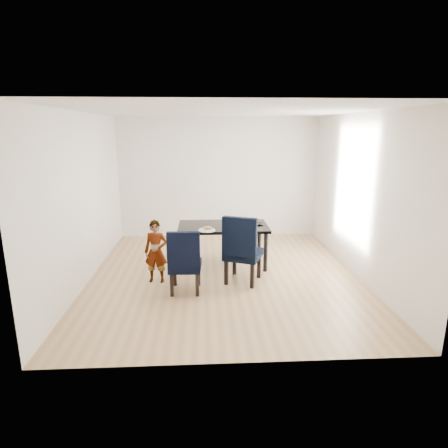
{
  "coord_description": "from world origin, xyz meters",
  "views": [
    {
      "loc": [
        -0.34,
        -5.99,
        2.43
      ],
      "look_at": [
        0.0,
        0.2,
        0.85
      ],
      "focal_mm": 30.0,
      "sensor_mm": 36.0,
      "label": 1
    }
  ],
  "objects": [
    {
      "name": "chair_left",
      "position": [
        -0.64,
        -0.61,
        0.5
      ],
      "size": [
        0.5,
        0.52,
        1.0
      ],
      "primitive_type": "cube",
      "rotation": [
        0.0,
        0.0,
        -0.05
      ],
      "color": "black",
      "rests_on": "floor"
    },
    {
      "name": "wall_front",
      "position": [
        0.0,
        -2.5,
        1.35
      ],
      "size": [
        4.5,
        0.01,
        2.7
      ],
      "primitive_type": "cube",
      "color": "silver",
      "rests_on": "ground"
    },
    {
      "name": "plate",
      "position": [
        -0.3,
        0.15,
        0.76
      ],
      "size": [
        0.39,
        0.39,
        0.02
      ],
      "primitive_type": "cylinder",
      "rotation": [
        0.0,
        0.0,
        0.43
      ],
      "color": "silver",
      "rests_on": "dining_table"
    },
    {
      "name": "child",
      "position": [
        -1.12,
        -0.22,
        0.51
      ],
      "size": [
        0.4,
        0.29,
        1.03
      ],
      "primitive_type": "imported",
      "rotation": [
        0.0,
        0.0,
        -0.12
      ],
      "color": "red",
      "rests_on": "floor"
    },
    {
      "name": "laptop",
      "position": [
        0.54,
        0.55,
        0.76
      ],
      "size": [
        0.41,
        0.34,
        0.03
      ],
      "primitive_type": "imported",
      "rotation": [
        0.0,
        0.0,
        3.52
      ],
      "color": "black",
      "rests_on": "dining_table"
    },
    {
      "name": "sandwich",
      "position": [
        -0.28,
        0.15,
        0.8
      ],
      "size": [
        0.18,
        0.14,
        0.07
      ],
      "primitive_type": "ellipsoid",
      "rotation": [
        0.0,
        0.0,
        -0.41
      ],
      "color": "#AE733E",
      "rests_on": "plate"
    },
    {
      "name": "ceiling",
      "position": [
        0.0,
        0.0,
        2.71
      ],
      "size": [
        4.5,
        5.0,
        0.01
      ],
      "primitive_type": "cube",
      "color": "white",
      "rests_on": "wall_back"
    },
    {
      "name": "chair_right",
      "position": [
        0.29,
        -0.28,
        0.56
      ],
      "size": [
        0.71,
        0.72,
        1.13
      ],
      "primitive_type": "cube",
      "rotation": [
        0.0,
        0.0,
        -0.38
      ],
      "color": "black",
      "rests_on": "floor"
    },
    {
      "name": "cable_tangle",
      "position": [
        0.15,
        0.53,
        0.75
      ],
      "size": [
        0.18,
        0.18,
        0.01
      ],
      "primitive_type": "torus",
      "rotation": [
        0.0,
        0.0,
        0.13
      ],
      "color": "black",
      "rests_on": "dining_table"
    },
    {
      "name": "wall_right",
      "position": [
        2.25,
        0.0,
        1.35
      ],
      "size": [
        0.01,
        5.0,
        2.7
      ],
      "primitive_type": "cube",
      "color": "silver",
      "rests_on": "ground"
    },
    {
      "name": "wall_back",
      "position": [
        0.0,
        2.5,
        1.35
      ],
      "size": [
        4.5,
        0.01,
        2.7
      ],
      "primitive_type": "cube",
      "color": "white",
      "rests_on": "ground"
    },
    {
      "name": "floor",
      "position": [
        0.0,
        0.0,
        -0.01
      ],
      "size": [
        4.5,
        5.0,
        0.01
      ],
      "primitive_type": "cube",
      "color": "tan",
      "rests_on": "ground"
    },
    {
      "name": "wall_left",
      "position": [
        -2.25,
        0.0,
        1.35
      ],
      "size": [
        0.01,
        5.0,
        2.7
      ],
      "primitive_type": "cube",
      "color": "silver",
      "rests_on": "ground"
    },
    {
      "name": "dining_table",
      "position": [
        0.0,
        0.5,
        0.38
      ],
      "size": [
        1.6,
        0.9,
        0.75
      ],
      "primitive_type": "cube",
      "color": "black",
      "rests_on": "floor"
    }
  ]
}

